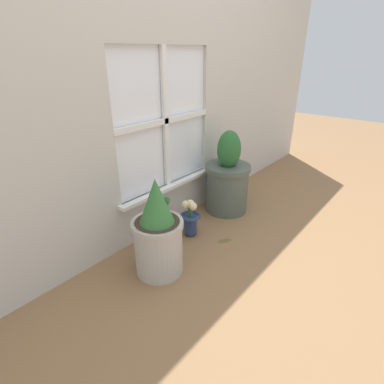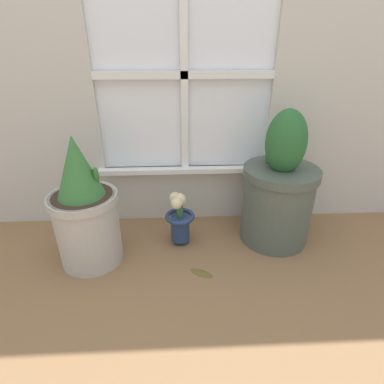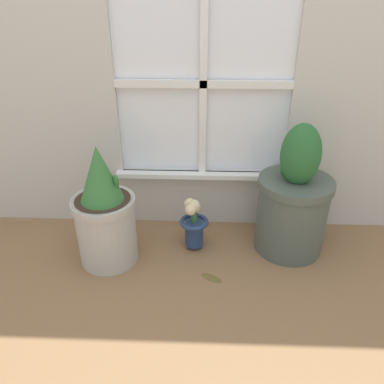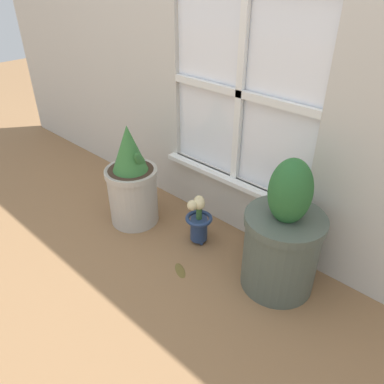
{
  "view_description": "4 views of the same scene",
  "coord_description": "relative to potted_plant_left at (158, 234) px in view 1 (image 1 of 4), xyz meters",
  "views": [
    {
      "loc": [
        -1.41,
        -0.91,
        1.19
      ],
      "look_at": [
        -0.03,
        0.25,
        0.33
      ],
      "focal_mm": 28.0,
      "sensor_mm": 36.0,
      "label": 1
    },
    {
      "loc": [
        -0.04,
        -0.98,
        0.92
      ],
      "look_at": [
        0.02,
        0.21,
        0.31
      ],
      "focal_mm": 28.0,
      "sensor_mm": 36.0,
      "label": 2
    },
    {
      "loc": [
        0.01,
        -1.29,
        1.18
      ],
      "look_at": [
        -0.04,
        0.24,
        0.33
      ],
      "focal_mm": 35.0,
      "sensor_mm": 36.0,
      "label": 3
    },
    {
      "loc": [
        1.03,
        -0.94,
        1.31
      ],
      "look_at": [
        -0.04,
        0.21,
        0.33
      ],
      "focal_mm": 35.0,
      "sensor_mm": 36.0,
      "label": 4
    }
  ],
  "objects": [
    {
      "name": "wall_with_window",
      "position": [
        0.44,
        0.37,
        1.01
      ],
      "size": [
        4.4,
        0.1,
        2.5
      ],
      "color": "beige",
      "rests_on": "ground_plane"
    },
    {
      "name": "ground_plane",
      "position": [
        0.44,
        -0.15,
        -0.26
      ],
      "size": [
        10.0,
        10.0,
        0.0
      ],
      "primitive_type": "plane",
      "color": "olive"
    },
    {
      "name": "potted_plant_right",
      "position": [
        0.89,
        0.13,
        0.01
      ],
      "size": [
        0.35,
        0.35,
        0.66
      ],
      "color": "#4C564C",
      "rests_on": "ground_plane"
    },
    {
      "name": "fallen_leaf",
      "position": [
        0.5,
        -0.13,
        -0.25
      ],
      "size": [
        0.12,
        0.09,
        0.01
      ],
      "color": "brown",
      "rests_on": "ground_plane"
    },
    {
      "name": "flower_vase",
      "position": [
        0.41,
        0.11,
        -0.12
      ],
      "size": [
        0.15,
        0.15,
        0.27
      ],
      "color": "navy",
      "rests_on": "ground_plane"
    },
    {
      "name": "potted_plant_left",
      "position": [
        0.0,
        0.0,
        0.0
      ],
      "size": [
        0.29,
        0.29,
        0.59
      ],
      "color": "#B7B2A8",
      "rests_on": "ground_plane"
    }
  ]
}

